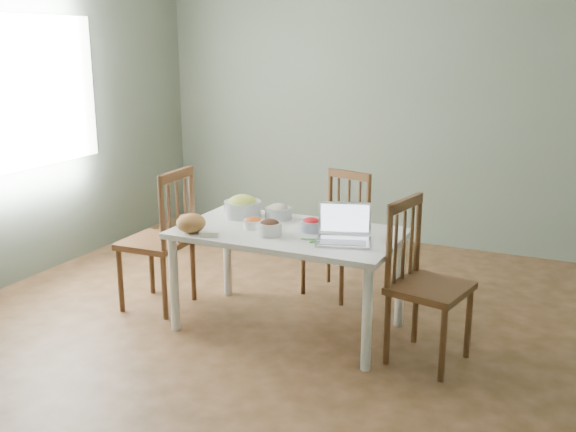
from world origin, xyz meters
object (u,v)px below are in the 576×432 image
at_px(chair_right, 431,284).
at_px(laptop, 344,225).
at_px(chair_far, 335,235).
at_px(bowl_squash, 243,206).
at_px(chair_left, 156,239).
at_px(dining_table, 288,280).
at_px(bread_boule, 191,223).

bearing_deg(chair_right, laptop, 104.14).
xyz_separation_m(chair_far, chair_right, (0.92, -0.81, 0.03)).
bearing_deg(chair_far, bowl_squash, -118.69).
relative_size(chair_far, chair_left, 0.91).
distance_m(dining_table, laptop, 0.64).
height_order(bread_boule, bowl_squash, bowl_squash).
distance_m(chair_right, bread_boule, 1.57).
bearing_deg(chair_left, chair_far, 123.55).
bearing_deg(dining_table, bread_boule, -151.76).
bearing_deg(chair_far, chair_left, -130.53).
distance_m(dining_table, bread_boule, 0.75).
bearing_deg(chair_right, dining_table, 96.87).
distance_m(chair_right, bowl_squash, 1.47).
bearing_deg(laptop, bread_boule, 173.83).
bearing_deg(bread_boule, laptop, 11.14).
xyz_separation_m(chair_far, bread_boule, (-0.61, -1.03, 0.28)).
distance_m(chair_left, laptop, 1.49).
xyz_separation_m(chair_left, laptop, (1.46, -0.05, 0.29)).
height_order(chair_far, chair_right, chair_right).
xyz_separation_m(chair_right, laptop, (-0.55, -0.02, 0.31)).
bearing_deg(laptop, bowl_squash, 144.11).
bearing_deg(dining_table, laptop, -13.88).
bearing_deg(chair_far, bread_boule, -107.06).
distance_m(chair_left, bowl_squash, 0.68).
height_order(dining_table, bowl_squash, bowl_squash).
relative_size(dining_table, chair_left, 1.43).
relative_size(chair_far, bowl_squash, 3.56).
xyz_separation_m(bread_boule, bowl_squash, (0.12, 0.49, 0.01)).
xyz_separation_m(chair_right, bread_boule, (-1.54, -0.22, 0.25)).
height_order(chair_right, bowl_squash, chair_right).
distance_m(chair_left, chair_right, 2.01).
bearing_deg(bowl_squash, laptop, -18.58).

